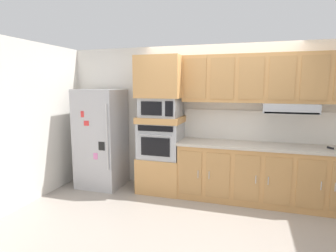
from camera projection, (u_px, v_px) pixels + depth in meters
The scene contains 14 objects.
ground_plane at pixel (208, 216), 3.85m from camera, with size 9.60×9.60×0.00m, color #9E9389.
back_kitchen_wall at pixel (219, 119), 4.72m from camera, with size 6.20×0.12×2.50m, color silver.
side_panel_left at pixel (38, 121), 4.48m from camera, with size 0.12×7.10×2.50m, color silver.
refrigerator at pixel (101, 138), 4.96m from camera, with size 0.76×0.73×1.76m.
oven_base_cabinet at pixel (161, 173), 4.79m from camera, with size 0.74×0.62×0.60m, color tan.
built_in_oven at pixel (161, 140), 4.70m from camera, with size 0.70×0.62×0.60m.
appliance_mid_shelf at pixel (161, 120), 4.65m from camera, with size 0.74×0.62×0.10m, color tan.
microwave at pixel (161, 107), 4.62m from camera, with size 0.64×0.54×0.32m.
appliance_upper_cabinet at pixel (161, 77), 4.55m from camera, with size 0.74×0.62×0.68m, color tan.
lower_cabinet_run at pixel (276, 176), 4.22m from camera, with size 3.00×0.63×0.88m.
countertop_slab at pixel (278, 147), 4.16m from camera, with size 3.04×0.64×0.04m, color #BCB2A3.
backsplash_panel at pixel (277, 127), 4.39m from camera, with size 3.04×0.02×0.50m, color silver.
upper_cabinet_with_hood at pixel (281, 80), 4.13m from camera, with size 3.00×0.48×0.88m.
screwdriver at pixel (331, 148), 3.94m from camera, with size 0.17×0.16×0.03m.
Camera 1 is at (0.52, -3.63, 1.81)m, focal length 29.30 mm.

